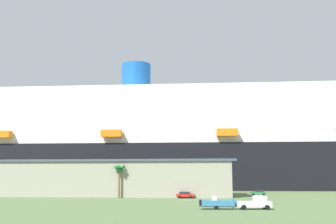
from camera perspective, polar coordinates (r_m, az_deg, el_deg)
The scene contains 9 objects.
ground_plane at distance 119.79m, azimuth 3.18°, elevation -12.20°, with size 600.00×600.00×0.00m, color #567042.
cruise_ship at distance 164.90m, azimuth 8.40°, elevation -5.29°, with size 302.65×41.30×61.21m.
terminal_building at distance 112.07m, azimuth -7.40°, elevation -9.79°, with size 66.87×26.64×9.82m.
pickup_truck at distance 65.67m, azimuth 12.97°, elevation -13.16°, with size 5.65×2.40×2.20m.
small_boat_on_trailer at distance 64.89m, azimuth 8.05°, elevation -13.42°, with size 7.46×2.10×2.15m.
palm_tree at distance 99.18m, azimuth -7.33°, elevation -8.86°, with size 3.28×3.31×8.26m.
parked_car_red_hatchback at distance 96.74m, azimuth 2.60°, elevation -12.32°, with size 4.50×2.45×1.58m.
parked_car_white_van at distance 111.11m, azimuth 5.19°, elevation -11.94°, with size 4.87×2.32×1.58m.
parked_car_green_wagon at distance 112.94m, azimuth 13.42°, elevation -11.69°, with size 4.40×2.39×1.58m.
Camera 1 is at (1.13, -89.67, 5.30)m, focal length 40.60 mm.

